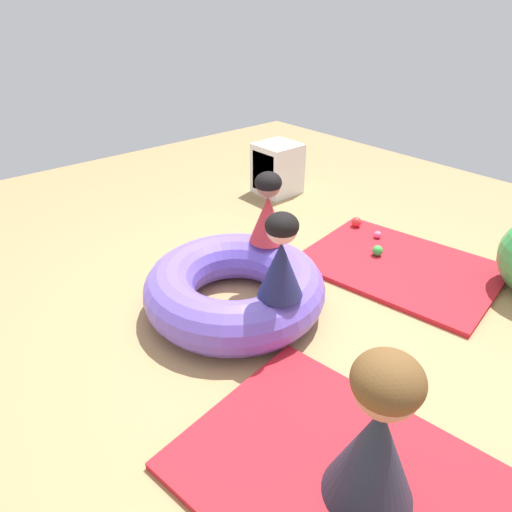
{
  "coord_description": "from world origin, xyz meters",
  "views": [
    {
      "loc": [
        2.11,
        -1.77,
        1.99
      ],
      "look_at": [
        -0.05,
        0.09,
        0.37
      ],
      "focal_mm": 32.34,
      "sensor_mm": 36.0,
      "label": 1
    }
  ],
  "objects_px": {
    "inflatable_cushion": "(235,288)",
    "play_ball_pink": "(378,235)",
    "play_ball_green": "(377,251)",
    "play_ball_red": "(356,222)",
    "child_in_navy": "(281,257)",
    "storage_cube": "(276,169)",
    "adult_seated": "(378,434)",
    "child_in_red": "(268,208)"
  },
  "relations": [
    {
      "from": "inflatable_cushion",
      "to": "play_ball_green",
      "type": "xyz_separation_m",
      "value": [
        0.24,
        1.36,
        -0.09
      ]
    },
    {
      "from": "adult_seated",
      "to": "play_ball_red",
      "type": "bearing_deg",
      "value": -132.23
    },
    {
      "from": "play_ball_green",
      "to": "play_ball_red",
      "type": "height_order",
      "value": "play_ball_red"
    },
    {
      "from": "play_ball_green",
      "to": "play_ball_red",
      "type": "distance_m",
      "value": 0.57
    },
    {
      "from": "play_ball_red",
      "to": "child_in_red",
      "type": "bearing_deg",
      "value": -85.25
    },
    {
      "from": "play_ball_pink",
      "to": "storage_cube",
      "type": "bearing_deg",
      "value": 175.57
    },
    {
      "from": "play_ball_pink",
      "to": "storage_cube",
      "type": "height_order",
      "value": "storage_cube"
    },
    {
      "from": "storage_cube",
      "to": "adult_seated",
      "type": "bearing_deg",
      "value": -36.53
    },
    {
      "from": "child_in_navy",
      "to": "play_ball_red",
      "type": "relative_size",
      "value": 5.78
    },
    {
      "from": "play_ball_red",
      "to": "play_ball_green",
      "type": "bearing_deg",
      "value": -33.37
    },
    {
      "from": "inflatable_cushion",
      "to": "play_ball_red",
      "type": "relative_size",
      "value": 13.37
    },
    {
      "from": "child_in_navy",
      "to": "play_ball_green",
      "type": "relative_size",
      "value": 6.13
    },
    {
      "from": "inflatable_cushion",
      "to": "adult_seated",
      "type": "distance_m",
      "value": 1.6
    },
    {
      "from": "child_in_navy",
      "to": "play_ball_pink",
      "type": "bearing_deg",
      "value": 97.6
    },
    {
      "from": "child_in_red",
      "to": "storage_cube",
      "type": "xyz_separation_m",
      "value": [
        -1.32,
        1.32,
        -0.34
      ]
    },
    {
      "from": "inflatable_cushion",
      "to": "adult_seated",
      "type": "height_order",
      "value": "adult_seated"
    },
    {
      "from": "adult_seated",
      "to": "play_ball_red",
      "type": "xyz_separation_m",
      "value": [
        -1.76,
        2.13,
        -0.34
      ]
    },
    {
      "from": "inflatable_cushion",
      "to": "adult_seated",
      "type": "relative_size",
      "value": 1.61
    },
    {
      "from": "child_in_red",
      "to": "play_ball_pink",
      "type": "bearing_deg",
      "value": 164.96
    },
    {
      "from": "child_in_red",
      "to": "play_ball_red",
      "type": "relative_size",
      "value": 5.65
    },
    {
      "from": "child_in_navy",
      "to": "storage_cube",
      "type": "relative_size",
      "value": 0.99
    },
    {
      "from": "adult_seated",
      "to": "play_ball_green",
      "type": "distance_m",
      "value": 2.25
    },
    {
      "from": "child_in_red",
      "to": "play_ball_green",
      "type": "relative_size",
      "value": 5.99
    },
    {
      "from": "adult_seated",
      "to": "play_ball_green",
      "type": "relative_size",
      "value": 8.8
    },
    {
      "from": "child_in_red",
      "to": "storage_cube",
      "type": "height_order",
      "value": "child_in_red"
    },
    {
      "from": "play_ball_red",
      "to": "child_in_navy",
      "type": "bearing_deg",
      "value": -67.54
    },
    {
      "from": "child_in_red",
      "to": "play_ball_pink",
      "type": "relative_size",
      "value": 8.08
    },
    {
      "from": "storage_cube",
      "to": "inflatable_cushion",
      "type": "bearing_deg",
      "value": -50.21
    },
    {
      "from": "play_ball_green",
      "to": "play_ball_red",
      "type": "relative_size",
      "value": 0.94
    },
    {
      "from": "inflatable_cushion",
      "to": "storage_cube",
      "type": "bearing_deg",
      "value": 129.79
    },
    {
      "from": "play_ball_green",
      "to": "play_ball_pink",
      "type": "relative_size",
      "value": 1.35
    },
    {
      "from": "play_ball_pink",
      "to": "inflatable_cushion",
      "type": "bearing_deg",
      "value": -91.42
    },
    {
      "from": "inflatable_cushion",
      "to": "play_ball_green",
      "type": "relative_size",
      "value": 14.16
    },
    {
      "from": "child_in_red",
      "to": "storage_cube",
      "type": "relative_size",
      "value": 0.97
    },
    {
      "from": "inflatable_cushion",
      "to": "child_in_red",
      "type": "bearing_deg",
      "value": 107.35
    },
    {
      "from": "inflatable_cushion",
      "to": "play_ball_pink",
      "type": "distance_m",
      "value": 1.64
    },
    {
      "from": "child_in_navy",
      "to": "play_ball_red",
      "type": "xyz_separation_m",
      "value": [
        -0.69,
        1.67,
        -0.54
      ]
    },
    {
      "from": "play_ball_red",
      "to": "storage_cube",
      "type": "bearing_deg",
      "value": 176.52
    },
    {
      "from": "play_ball_red",
      "to": "play_ball_pink",
      "type": "bearing_deg",
      "value": -8.55
    },
    {
      "from": "adult_seated",
      "to": "play_ball_pink",
      "type": "distance_m",
      "value": 2.58
    },
    {
      "from": "play_ball_red",
      "to": "storage_cube",
      "type": "relative_size",
      "value": 0.17
    },
    {
      "from": "child_in_navy",
      "to": "storage_cube",
      "type": "height_order",
      "value": "child_in_navy"
    }
  ]
}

